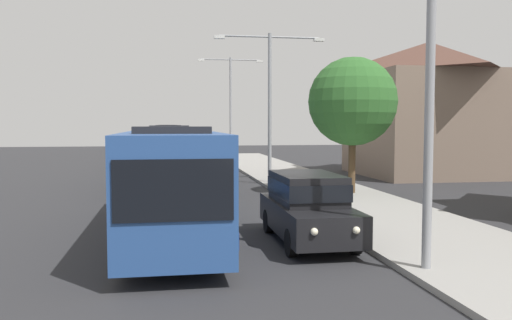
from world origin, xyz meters
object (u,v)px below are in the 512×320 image
Objects in this scene: streetlamp_mid at (270,91)px; roadside_tree at (353,102)px; bus_lead at (171,179)px; bus_middle at (168,145)px; white_suv at (307,205)px; bus_fourth_in_line at (168,140)px; streetlamp_near at (431,46)px; bus_rear at (167,137)px; streetlamp_far at (231,98)px; bus_second_in_line at (169,154)px.

roadside_tree is at bearing -62.30° from streetlamp_mid.
bus_lead and bus_middle have the same top height.
white_suv is at bearing -116.71° from roadside_tree.
bus_fourth_in_line is 43.89m from streetlamp_near.
streetlamp_far is (5.40, -20.38, 3.83)m from bus_rear.
bus_lead is 0.93× the size of bus_middle.
streetlamp_near is (5.40, -30.53, 3.22)m from bus_middle.
bus_middle is 12.91m from bus_fourth_in_line.
streetlamp_mid is at bearing 90.00° from streetlamp_near.
bus_middle is (-0.00, 12.94, -0.00)m from bus_second_in_line.
bus_lead is 0.92× the size of bus_rear.
bus_middle is 14.27m from streetlamp_mid.
bus_rear is 1.43× the size of streetlamp_mid.
bus_second_in_line reaches higher than white_suv.
bus_second_in_line is at bearing 90.00° from bus_lead.
bus_fourth_in_line is 1.41× the size of streetlamp_mid.
streetlamp_near is 17.76m from streetlamp_mid.
bus_rear is (0.00, 25.36, 0.00)m from bus_middle.
bus_second_in_line is 9.99m from roadside_tree.
bus_middle is 0.98× the size of bus_rear.
streetlamp_mid is (5.40, -25.69, 3.38)m from bus_fourth_in_line.
bus_rear is at bearing 90.00° from bus_fourth_in_line.
bus_fourth_in_line is (-0.00, 25.85, -0.00)m from bus_second_in_line.
bus_middle is at bearing 90.00° from bus_lead.
bus_rear is at bearing 104.84° from streetlamp_far.
bus_fourth_in_line is at bearing 101.87° from streetlamp_mid.
roadside_tree reaches higher than bus_fourth_in_line.
streetlamp_near is 1.25× the size of roadside_tree.
streetlamp_mid is at bearing -90.00° from streetlamp_far.
bus_lead is 7.93m from streetlamp_near.
streetlamp_near reaches higher than white_suv.
streetlamp_mid reaches higher than streetlamp_near.
roadside_tree is (8.18, -43.43, 2.59)m from bus_rear.
streetlamp_far reaches higher than bus_fourth_in_line.
streetlamp_near is at bearing -82.92° from bus_fourth_in_line.
streetlamp_far is 1.45× the size of roadside_tree.
streetlamp_far reaches higher than bus_lead.
white_suv is at bearing 115.50° from streetlamp_near.
white_suv is at bearing -96.83° from streetlamp_mid.
streetlamp_near reaches higher than bus_fourth_in_line.
streetlamp_far is at bearing 80.02° from bus_lead.
white_suv is at bearing -75.23° from bus_second_in_line.
bus_fourth_in_line is 10.33m from streetlamp_far.
bus_middle is (0.00, 25.70, 0.00)m from bus_lead.
roadside_tree reaches higher than bus_rear.
bus_lead is 12.76m from bus_second_in_line.
bus_fourth_in_line is at bearing 104.78° from roadside_tree.
streetlamp_near reaches higher than bus_lead.
streetlamp_far is (5.40, -7.93, 3.83)m from bus_fourth_in_line.
bus_lead is at bearing -90.00° from bus_middle.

